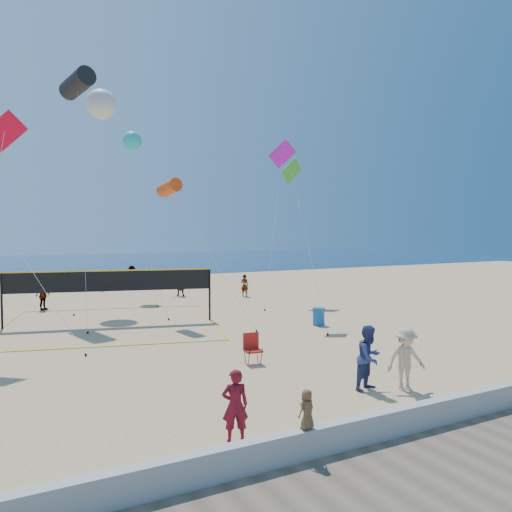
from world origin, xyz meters
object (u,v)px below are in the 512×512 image
camp_chair (252,346)px  volleyball_net (110,287)px  woman (235,405)px  trash_barrel (319,317)px

camp_chair → volleyball_net: (-2.79, 9.55, 1.24)m
woman → camp_chair: (3.24, 5.45, -0.21)m
trash_barrel → volleyball_net: bearing=150.6°
volleyball_net → trash_barrel: bearing=-15.2°
trash_barrel → volleyball_net: volleyball_net is taller
trash_barrel → volleyball_net: size_ratio=0.07×
camp_chair → woman: bearing=-112.9°
camp_chair → volleyball_net: volleyball_net is taller
woman → trash_barrel: woman is taller
woman → volleyball_net: size_ratio=0.13×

